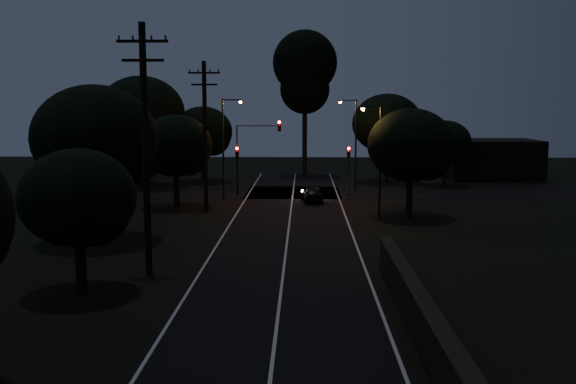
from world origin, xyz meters
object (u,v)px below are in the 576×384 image
object	(u,v)px
signal_mast	(257,144)
car	(312,194)
streetlight_c	(378,153)
signal_left	(237,162)
streetlight_b	(354,138)
utility_pole_far	(205,134)
tall_pine	(305,71)
signal_right	(348,162)
streetlight_a	(226,141)
utility_pole_mid	(145,146)

from	to	relation	value
signal_mast	car	xyz separation A→B (m)	(4.51, -3.34, -3.71)
streetlight_c	car	bearing A→B (deg)	122.44
signal_left	streetlight_b	distance (m)	10.84
utility_pole_far	tall_pine	world-z (taller)	tall_pine
signal_right	tall_pine	bearing A→B (deg)	103.49
utility_pole_far	streetlight_a	bearing A→B (deg)	83.41
signal_right	streetlight_a	distance (m)	10.26
streetlight_b	car	bearing A→B (deg)	-116.80
utility_pole_far	streetlight_a	size ratio (longest dim) A/B	1.31
signal_mast	streetlight_c	world-z (taller)	streetlight_c
streetlight_a	utility_pole_far	bearing A→B (deg)	-96.59
car	streetlight_b	bearing A→B (deg)	-122.77
streetlight_b	signal_mast	bearing A→B (deg)	-154.01
utility_pole_mid	streetlight_c	bearing A→B (deg)	51.74
streetlight_c	signal_right	bearing A→B (deg)	97.02
utility_pole_far	signal_mast	size ratio (longest dim) A/B	1.68
streetlight_a	car	size ratio (longest dim) A/B	2.16
signal_left	streetlight_b	world-z (taller)	streetlight_b
signal_right	utility_pole_far	bearing A→B (deg)	-143.00
streetlight_b	streetlight_c	xyz separation A→B (m)	(0.52, -14.00, -0.29)
signal_right	signal_mast	world-z (taller)	signal_mast
signal_mast	signal_left	bearing A→B (deg)	-179.87
utility_pole_mid	signal_mast	size ratio (longest dim) A/B	1.76
streetlight_b	car	world-z (taller)	streetlight_b
streetlight_a	streetlight_c	size ratio (longest dim) A/B	1.07
utility_pole_far	signal_right	bearing A→B (deg)	37.00
signal_mast	streetlight_a	distance (m)	3.13
utility_pole_mid	streetlight_a	size ratio (longest dim) A/B	1.38
utility_pole_mid	signal_mast	world-z (taller)	utility_pole_mid
utility_pole_mid	streetlight_a	bearing A→B (deg)	88.27
signal_left	streetlight_b	bearing A→B (deg)	22.05
streetlight_b	streetlight_c	distance (m)	14.01
streetlight_a	signal_right	bearing A→B (deg)	11.34
utility_pole_far	tall_pine	bearing A→B (deg)	73.07
signal_right	car	distance (m)	5.00
utility_pole_far	signal_right	xyz separation A→B (m)	(10.60, 7.99, -2.65)
utility_pole_far	streetlight_c	size ratio (longest dim) A/B	1.40
utility_pole_far	car	bearing A→B (deg)	31.50
car	streetlight_a	bearing A→B (deg)	-16.98
signal_right	streetlight_c	world-z (taller)	streetlight_c
tall_pine	car	size ratio (longest dim) A/B	4.10
streetlight_b	tall_pine	bearing A→B (deg)	111.38
utility_pole_far	signal_left	size ratio (longest dim) A/B	2.56
utility_pole_mid	streetlight_a	world-z (taller)	utility_pole_mid
streetlight_a	streetlight_b	size ratio (longest dim) A/B	1.00
utility_pole_mid	streetlight_c	size ratio (longest dim) A/B	1.47
tall_pine	streetlight_a	world-z (taller)	tall_pine
utility_pole_mid	utility_pole_far	xyz separation A→B (m)	(0.00, 17.00, -0.25)
signal_right	car	bearing A→B (deg)	-132.02
signal_left	signal_right	xyz separation A→B (m)	(9.20, 0.00, 0.00)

